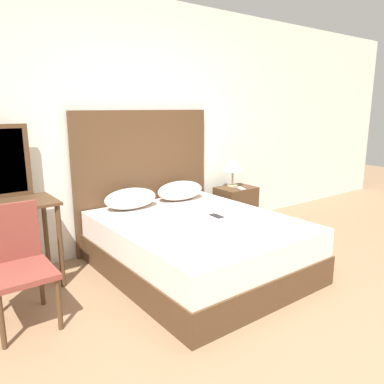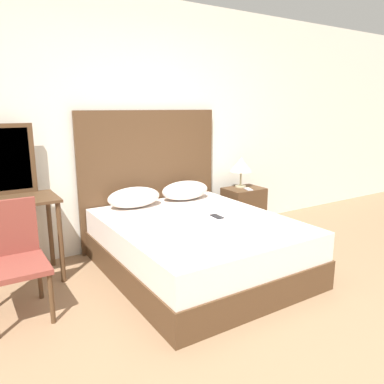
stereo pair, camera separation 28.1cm
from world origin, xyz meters
name	(u,v)px [view 1 (the left image)]	position (x,y,z in m)	size (l,w,h in m)	color
ground_plane	(292,334)	(0.00, 0.00, 0.00)	(16.00, 16.00, 0.00)	#8C6B4C
wall_back	(131,126)	(0.00, 2.28, 1.35)	(10.00, 0.06, 2.70)	silver
bed	(198,246)	(0.12, 1.23, 0.26)	(1.59, 1.91, 0.52)	#4C331E
headboard	(145,179)	(0.12, 2.21, 0.76)	(1.67, 0.05, 1.52)	#4C331E
pillow_left	(131,199)	(-0.20, 1.97, 0.62)	(0.57, 0.33, 0.21)	silver
pillow_right	(180,191)	(0.43, 1.97, 0.62)	(0.57, 0.33, 0.21)	silver
phone_on_bed	(216,216)	(0.33, 1.20, 0.52)	(0.08, 0.15, 0.01)	black
nightstand	(236,208)	(1.28, 1.93, 0.28)	(0.47, 0.36, 0.56)	#4C331E
table_lamp	(233,165)	(1.28, 2.00, 0.84)	(0.29, 0.29, 0.38)	tan
phone_on_nightstand	(241,188)	(1.27, 1.84, 0.56)	(0.11, 0.16, 0.01)	#B7B7BC
vanity_desk	(5,221)	(-1.41, 1.90, 0.62)	(0.83, 0.50, 0.77)	#4C331E
chair	(16,259)	(-1.45, 1.35, 0.48)	(0.43, 0.49, 0.86)	brown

